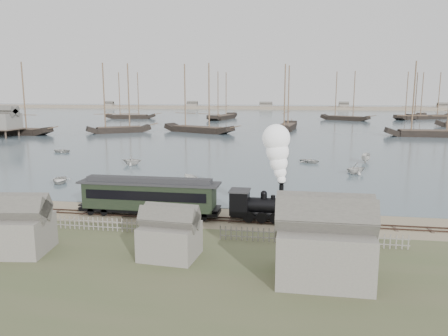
# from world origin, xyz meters

# --- Properties ---
(ground) EXTENTS (600.00, 600.00, 0.00)m
(ground) POSITION_xyz_m (0.00, 0.00, 0.00)
(ground) COLOR tan
(ground) RESTS_ON ground
(harbor_water) EXTENTS (600.00, 336.00, 0.06)m
(harbor_water) POSITION_xyz_m (0.00, 170.00, 0.03)
(harbor_water) COLOR #40515C
(harbor_water) RESTS_ON ground
(rail_track) EXTENTS (120.00, 1.80, 0.16)m
(rail_track) POSITION_xyz_m (0.00, -2.00, 0.04)
(rail_track) COLOR #39271F
(rail_track) RESTS_ON ground
(picket_fence_west) EXTENTS (19.00, 0.10, 1.20)m
(picket_fence_west) POSITION_xyz_m (-6.50, -7.00, 0.00)
(picket_fence_west) COLOR slate
(picket_fence_west) RESTS_ON ground
(picket_fence_east) EXTENTS (15.00, 0.10, 1.20)m
(picket_fence_east) POSITION_xyz_m (12.50, -7.50, 0.00)
(picket_fence_east) COLOR slate
(picket_fence_east) RESTS_ON ground
(shed_left) EXTENTS (5.00, 4.00, 4.10)m
(shed_left) POSITION_xyz_m (-10.00, -13.00, 0.00)
(shed_left) COLOR slate
(shed_left) RESTS_ON ground
(shed_mid) EXTENTS (4.00, 3.50, 3.60)m
(shed_mid) POSITION_xyz_m (2.00, -12.00, 0.00)
(shed_mid) COLOR slate
(shed_mid) RESTS_ON ground
(shed_right) EXTENTS (6.00, 5.00, 5.10)m
(shed_right) POSITION_xyz_m (13.00, -14.00, 0.00)
(shed_right) COLOR slate
(shed_right) RESTS_ON ground
(far_spit) EXTENTS (500.00, 20.00, 1.80)m
(far_spit) POSITION_xyz_m (0.00, 250.00, 0.00)
(far_spit) COLOR tan
(far_spit) RESTS_ON ground
(locomotive) EXTENTS (7.12, 2.66, 8.87)m
(locomotive) POSITION_xyz_m (9.07, -2.00, 4.10)
(locomotive) COLOR black
(locomotive) RESTS_ON ground
(passenger_coach) EXTENTS (13.94, 2.69, 3.39)m
(passenger_coach) POSITION_xyz_m (-3.05, -2.00, 2.14)
(passenger_coach) COLOR black
(passenger_coach) RESTS_ON ground
(beached_dinghy) EXTENTS (3.63, 4.50, 0.83)m
(beached_dinghy) POSITION_xyz_m (-2.84, -0.29, 0.41)
(beached_dinghy) COLOR beige
(beached_dinghy) RESTS_ON ground
(rowboat_0) EXTENTS (4.57, 3.98, 0.79)m
(rowboat_0) POSITION_xyz_m (-20.06, 10.83, 0.45)
(rowboat_0) COLOR beige
(rowboat_0) RESTS_ON harbor_water
(rowboat_1) EXTENTS (2.85, 3.30, 1.74)m
(rowboat_1) POSITION_xyz_m (-15.78, 25.92, 0.93)
(rowboat_1) COLOR beige
(rowboat_1) RESTS_ON harbor_water
(rowboat_2) EXTENTS (3.87, 3.80, 1.52)m
(rowboat_2) POSITION_xyz_m (-1.76, 11.08, 0.82)
(rowboat_2) COLOR beige
(rowboat_2) RESTS_ON harbor_water
(rowboat_3) EXTENTS (3.85, 4.28, 0.73)m
(rowboat_3) POSITION_xyz_m (13.33, 33.06, 0.42)
(rowboat_3) COLOR beige
(rowboat_3) RESTS_ON harbor_water
(rowboat_4) EXTENTS (4.18, 4.32, 1.74)m
(rowboat_4) POSITION_xyz_m (19.73, 23.91, 0.93)
(rowboat_4) COLOR beige
(rowboat_4) RESTS_ON harbor_water
(rowboat_5) EXTENTS (4.08, 2.23, 1.49)m
(rowboat_5) POSITION_xyz_m (22.76, 35.10, 0.81)
(rowboat_5) COLOR beige
(rowboat_5) RESTS_ON harbor_water
(rowboat_6) EXTENTS (3.26, 4.11, 0.76)m
(rowboat_6) POSITION_xyz_m (-35.37, 37.84, 0.44)
(rowboat_6) COLOR beige
(rowboat_6) RESTS_ON harbor_water
(schooner_0) EXTENTS (22.70, 7.84, 20.00)m
(schooner_0) POSITION_xyz_m (-67.09, 69.08, 10.06)
(schooner_0) COLOR black
(schooner_0) RESTS_ON harbor_water
(schooner_1) EXTENTS (17.47, 13.72, 20.00)m
(schooner_1) POSITION_xyz_m (-40.26, 78.55, 10.06)
(schooner_1) COLOR black
(schooner_1) RESTS_ON harbor_water
(schooner_2) EXTENTS (23.01, 14.31, 20.00)m
(schooner_2) POSITION_xyz_m (-17.68, 83.38, 10.06)
(schooner_2) COLOR black
(schooner_2) RESTS_ON harbor_water
(schooner_3) EXTENTS (7.48, 22.19, 20.00)m
(schooner_3) POSITION_xyz_m (7.59, 95.32, 10.06)
(schooner_3) COLOR black
(schooner_3) RESTS_ON harbor_water
(schooner_4) EXTENTS (23.13, 5.63, 20.00)m
(schooner_4) POSITION_xyz_m (46.15, 82.02, 10.06)
(schooner_4) COLOR black
(schooner_4) RESTS_ON harbor_water
(schooner_6) EXTENTS (21.67, 7.86, 20.00)m
(schooner_6) POSITION_xyz_m (-60.79, 139.57, 10.06)
(schooner_6) COLOR black
(schooner_6) RESTS_ON harbor_water
(schooner_7) EXTENTS (10.37, 24.80, 20.00)m
(schooner_7) POSITION_xyz_m (-20.64, 142.70, 10.06)
(schooner_7) COLOR black
(schooner_7) RESTS_ON harbor_water
(schooner_8) EXTENTS (19.92, 14.26, 20.00)m
(schooner_8) POSITION_xyz_m (30.16, 144.45, 10.06)
(schooner_8) COLOR black
(schooner_8) RESTS_ON harbor_water
(schooner_9) EXTENTS (17.97, 20.67, 20.00)m
(schooner_9) POSITION_xyz_m (58.68, 156.77, 10.06)
(schooner_9) COLOR black
(schooner_9) RESTS_ON harbor_water
(schooner_10) EXTENTS (22.51, 13.99, 20.00)m
(schooner_10) POSITION_xyz_m (67.16, 159.18, 10.06)
(schooner_10) COLOR black
(schooner_10) RESTS_ON harbor_water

